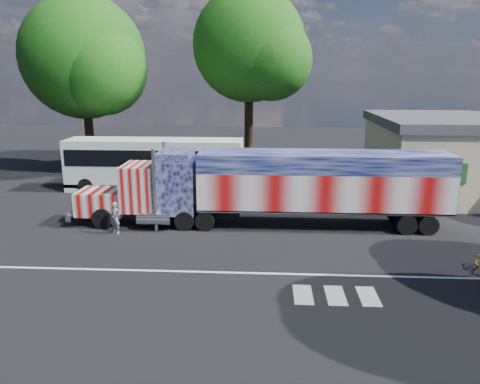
# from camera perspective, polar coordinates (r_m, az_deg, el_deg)

# --- Properties ---
(ground) EXTENTS (100.00, 100.00, 0.00)m
(ground) POSITION_cam_1_polar(r_m,az_deg,el_deg) (22.33, -0.45, -6.65)
(ground) COLOR black
(lane_markings) EXTENTS (30.00, 2.67, 0.01)m
(lane_markings) POSITION_cam_1_polar(r_m,az_deg,el_deg) (18.82, 4.08, -10.85)
(lane_markings) COLOR silver
(lane_markings) RESTS_ON ground
(semi_truck) EXTENTS (20.09, 3.17, 4.28)m
(semi_truck) POSITION_cam_1_polar(r_m,az_deg,el_deg) (24.82, 4.34, 0.81)
(semi_truck) COLOR black
(semi_truck) RESTS_ON ground
(coach_bus) EXTENTS (12.17, 2.83, 3.54)m
(coach_bus) POSITION_cam_1_polar(r_m,az_deg,el_deg) (33.09, -10.31, 3.40)
(coach_bus) COLOR white
(coach_bus) RESTS_ON ground
(woman) EXTENTS (0.71, 0.60, 1.65)m
(woman) POSITION_cam_1_polar(r_m,az_deg,el_deg) (24.65, -14.98, -3.08)
(woman) COLOR slate
(woman) RESTS_ON ground
(tree_nw_a) EXTENTS (10.21, 9.72, 14.04)m
(tree_nw_a) POSITION_cam_1_polar(r_m,az_deg,el_deg) (40.42, -18.37, 15.27)
(tree_nw_a) COLOR black
(tree_nw_a) RESTS_ON ground
(tree_n_mid) EXTENTS (9.39, 8.94, 14.56)m
(tree_n_mid) POSITION_cam_1_polar(r_m,az_deg,el_deg) (38.64, 1.35, 17.38)
(tree_n_mid) COLOR black
(tree_n_mid) RESTS_ON ground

